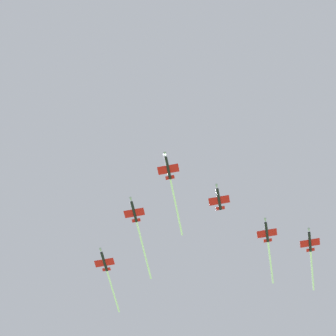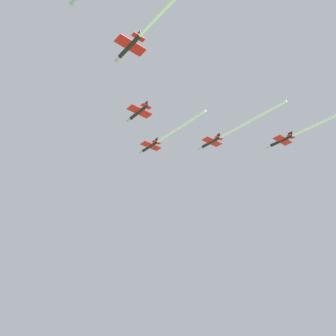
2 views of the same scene
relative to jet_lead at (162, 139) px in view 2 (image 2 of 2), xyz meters
The scene contains 5 objects.
jet_lead is the anchor object (origin of this frame).
jet_port_inner 22.07m from the jet_lead, 20.78° to the right, with size 11.40×10.70×2.75m.
jet_starboard_inner 28.25m from the jet_lead, 86.42° to the left, with size 34.58×31.58×2.75m.
jet_port_outer 55.86m from the jet_lead, ahead, with size 28.41×25.98×2.75m.
jet_starboard_outer 56.14m from the jet_lead, 86.74° to the left, with size 29.21×26.70×2.75m.
Camera 2 is at (128.59, 18.04, 101.99)m, focal length 36.13 mm.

